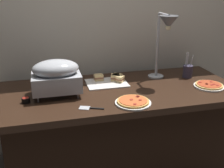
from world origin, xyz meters
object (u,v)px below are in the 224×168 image
heat_lamp (166,30)px  utensil_holder (188,71)px  pizza_plate_front (209,85)px  serving_spatula (90,108)px  sauce_cup_near (26,100)px  sandwich_platter (110,80)px  pizza_plate_center (133,102)px  chafing_dish (56,76)px

heat_lamp → utensil_holder: size_ratio=2.44×
pizza_plate_front → serving_spatula: bearing=-170.7°
sauce_cup_near → sandwich_platter: bearing=20.9°
sandwich_platter → utensil_holder: utensil_holder is taller
pizza_plate_center → sandwich_platter: 0.46m
sauce_cup_near → serving_spatula: (0.42, -0.21, -0.02)m
sauce_cup_near → utensil_holder: 1.40m
sandwich_platter → serving_spatula: size_ratio=1.98×
chafing_dish → sauce_cup_near: size_ratio=5.98×
pizza_plate_center → sandwich_platter: bearing=97.1°
sandwich_platter → pizza_plate_front: bearing=-21.7°
heat_lamp → pizza_plate_front: size_ratio=2.34×
pizza_plate_front → serving_spatula: 1.02m
chafing_dish → pizza_plate_front: bearing=-6.2°
chafing_dish → utensil_holder: (1.15, 0.13, -0.09)m
sandwich_platter → utensil_holder: 0.71m
serving_spatula → chafing_dish: bearing=123.9°
sauce_cup_near → serving_spatula: size_ratio=0.35×
chafing_dish → pizza_plate_center: (0.50, -0.29, -0.14)m
heat_lamp → utensil_holder: 0.47m
pizza_plate_center → utensil_holder: utensil_holder is taller
pizza_plate_center → heat_lamp: bearing=43.2°
heat_lamp → sandwich_platter: heat_lamp is taller
utensil_holder → pizza_plate_front: bearing=-78.7°
sandwich_platter → sauce_cup_near: 0.72m
sandwich_platter → serving_spatula: sandwich_platter is taller
serving_spatula → sauce_cup_near: bearing=153.6°
pizza_plate_center → sauce_cup_near: sauce_cup_near is taller
sauce_cup_near → utensil_holder: bearing=9.1°
pizza_plate_front → sauce_cup_near: sauce_cup_near is taller
pizza_plate_center → sauce_cup_near: bearing=164.3°
heat_lamp → serving_spatula: heat_lamp is taller
chafing_dish → pizza_plate_front: 1.22m
heat_lamp → serving_spatula: 0.89m
pizza_plate_center → serving_spatula: size_ratio=1.50×
pizza_plate_front → sauce_cup_near: (-1.43, 0.05, 0.01)m
pizza_plate_front → pizza_plate_center: 0.72m
sandwich_platter → pizza_plate_center: bearing=-82.9°
pizza_plate_front → chafing_dish: bearing=173.8°
chafing_dish → heat_lamp: (0.89, 0.07, 0.29)m
pizza_plate_front → serving_spatula: pizza_plate_front is taller
heat_lamp → sauce_cup_near: bearing=-172.1°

